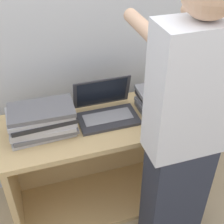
# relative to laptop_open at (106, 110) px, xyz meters

# --- Properties ---
(ground_plane) EXTENTS (12.00, 12.00, 0.00)m
(ground_plane) POSITION_rel_laptop_open_xyz_m (0.00, -0.31, -0.81)
(ground_plane) COLOR tan
(wall_back) EXTENTS (8.00, 0.05, 2.40)m
(wall_back) POSITION_rel_laptop_open_xyz_m (0.00, 0.32, 0.39)
(wall_back) COLOR silver
(wall_back) RESTS_ON ground_plane
(cart) EXTENTS (1.37, 0.53, 0.76)m
(cart) POSITION_rel_laptop_open_xyz_m (0.00, 0.02, -0.43)
(cart) COLOR tan
(cart) RESTS_ON ground_plane
(laptop_open) EXTENTS (0.38, 0.28, 0.24)m
(laptop_open) POSITION_rel_laptop_open_xyz_m (0.00, 0.00, 0.00)
(laptop_open) COLOR #333338
(laptop_open) RESTS_ON cart
(laptop_stack_left) EXTENTS (0.40, 0.25, 0.18)m
(laptop_stack_left) POSITION_rel_laptop_open_xyz_m (-0.41, -0.05, 0.04)
(laptop_stack_left) COLOR #B7B7BC
(laptop_stack_left) RESTS_ON cart
(laptop_stack_right) EXTENTS (0.40, 0.25, 0.16)m
(laptop_stack_right) POSITION_rel_laptop_open_xyz_m (0.41, -0.05, 0.03)
(laptop_stack_right) COLOR slate
(laptop_stack_right) RESTS_ON cart
(person) EXTENTS (0.40, 0.54, 1.78)m
(person) POSITION_rel_laptop_open_xyz_m (0.27, -0.51, 0.10)
(person) COLOR #2D3342
(person) RESTS_ON ground_plane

